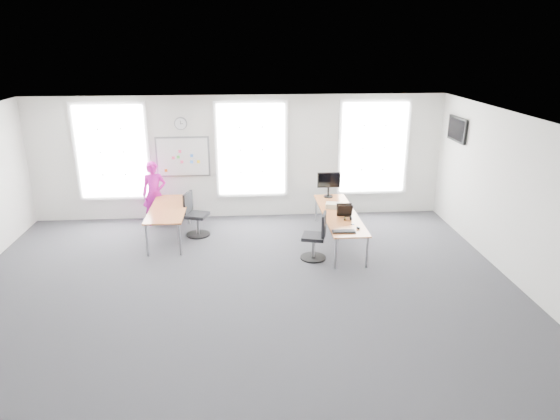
{
  "coord_description": "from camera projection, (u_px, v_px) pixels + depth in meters",
  "views": [
    {
      "loc": [
        0.09,
        -7.91,
        4.28
      ],
      "look_at": [
        0.78,
        1.2,
        1.1
      ],
      "focal_mm": 32.0,
      "sensor_mm": 36.0,
      "label": 1
    }
  ],
  "objects": [
    {
      "name": "floor",
      "position": [
        241.0,
        292.0,
        8.85
      ],
      "size": [
        10.0,
        10.0,
        0.0
      ],
      "primitive_type": "plane",
      "color": "#2B2A30",
      "rests_on": "ground"
    },
    {
      "name": "ceiling",
      "position": [
        236.0,
        123.0,
        7.86
      ],
      "size": [
        10.0,
        10.0,
        0.0
      ],
      "primitive_type": "plane",
      "rotation": [
        3.14,
        0.0,
        0.0
      ],
      "color": "white",
      "rests_on": "ground"
    },
    {
      "name": "wall_back",
      "position": [
        239.0,
        158.0,
        12.12
      ],
      "size": [
        10.0,
        0.0,
        10.0
      ],
      "primitive_type": "plane",
      "rotation": [
        1.57,
        0.0,
        0.0
      ],
      "color": "white",
      "rests_on": "ground"
    },
    {
      "name": "wall_front",
      "position": [
        238.0,
        356.0,
        4.59
      ],
      "size": [
        10.0,
        0.0,
        10.0
      ],
      "primitive_type": "plane",
      "rotation": [
        -1.57,
        0.0,
        0.0
      ],
      "color": "white",
      "rests_on": "ground"
    },
    {
      "name": "wall_right",
      "position": [
        525.0,
        205.0,
        8.71
      ],
      "size": [
        0.0,
        10.0,
        10.0
      ],
      "primitive_type": "plane",
      "rotation": [
        1.57,
        0.0,
        -1.57
      ],
      "color": "white",
      "rests_on": "ground"
    },
    {
      "name": "window_left",
      "position": [
        112.0,
        152.0,
        11.81
      ],
      "size": [
        1.6,
        0.06,
        2.2
      ],
      "primitive_type": "cube",
      "color": "silver",
      "rests_on": "wall_back"
    },
    {
      "name": "window_mid",
      "position": [
        251.0,
        150.0,
        12.05
      ],
      "size": [
        1.6,
        0.06,
        2.2
      ],
      "primitive_type": "cube",
      "color": "silver",
      "rests_on": "wall_back"
    },
    {
      "name": "window_right",
      "position": [
        373.0,
        148.0,
        12.27
      ],
      "size": [
        1.6,
        0.06,
        2.2
      ],
      "primitive_type": "cube",
      "color": "silver",
      "rests_on": "wall_back"
    },
    {
      "name": "desk_right",
      "position": [
        339.0,
        215.0,
        10.8
      ],
      "size": [
        0.73,
        2.75,
        0.67
      ],
      "color": "#AC5E33",
      "rests_on": "ground"
    },
    {
      "name": "desk_left",
      "position": [
        168.0,
        211.0,
        10.98
      ],
      "size": [
        0.79,
        1.98,
        0.72
      ],
      "color": "#AC5E33",
      "rests_on": "ground"
    },
    {
      "name": "chair_right",
      "position": [
        316.0,
        239.0,
        10.04
      ],
      "size": [
        0.55,
        0.54,
        0.98
      ],
      "rotation": [
        0.0,
        0.0,
        -1.84
      ],
      "color": "black",
      "rests_on": "ground"
    },
    {
      "name": "chair_left",
      "position": [
        195.0,
        217.0,
        11.25
      ],
      "size": [
        0.57,
        0.57,
        1.0
      ],
      "rotation": [
        0.0,
        0.0,
        1.25
      ],
      "color": "black",
      "rests_on": "ground"
    },
    {
      "name": "person",
      "position": [
        154.0,
        194.0,
        11.78
      ],
      "size": [
        0.61,
        0.45,
        1.54
      ],
      "primitive_type": "imported",
      "rotation": [
        0.0,
        0.0,
        0.16
      ],
      "color": "#C01499",
      "rests_on": "ground"
    },
    {
      "name": "whiteboard",
      "position": [
        183.0,
        157.0,
        11.98
      ],
      "size": [
        1.2,
        0.03,
        0.9
      ],
      "primitive_type": "cube",
      "color": "white",
      "rests_on": "wall_back"
    },
    {
      "name": "wall_clock",
      "position": [
        181.0,
        124.0,
        11.72
      ],
      "size": [
        0.3,
        0.04,
        0.3
      ],
      "primitive_type": "cylinder",
      "rotation": [
        1.57,
        0.0,
        0.0
      ],
      "color": "gray",
      "rests_on": "wall_back"
    },
    {
      "name": "tv",
      "position": [
        457.0,
        129.0,
        11.27
      ],
      "size": [
        0.06,
        0.9,
        0.55
      ],
      "primitive_type": "cube",
      "color": "black",
      "rests_on": "wall_right"
    },
    {
      "name": "keyboard",
      "position": [
        344.0,
        232.0,
        9.73
      ],
      "size": [
        0.47,
        0.19,
        0.02
      ],
      "primitive_type": "cube",
      "rotation": [
        0.0,
        0.0,
        -0.06
      ],
      "color": "black",
      "rests_on": "desk_right"
    },
    {
      "name": "mouse",
      "position": [
        358.0,
        228.0,
        9.9
      ],
      "size": [
        0.07,
        0.12,
        0.04
      ],
      "primitive_type": "ellipsoid",
      "rotation": [
        0.0,
        0.0,
        0.0
      ],
      "color": "black",
      "rests_on": "desk_right"
    },
    {
      "name": "lens_cap",
      "position": [
        353.0,
        224.0,
        10.13
      ],
      "size": [
        0.09,
        0.09,
        0.01
      ],
      "primitive_type": "cylinder",
      "rotation": [
        0.0,
        0.0,
        -0.32
      ],
      "color": "black",
      "rests_on": "desk_right"
    },
    {
      "name": "headphones",
      "position": [
        348.0,
        218.0,
        10.36
      ],
      "size": [
        0.16,
        0.09,
        0.09
      ],
      "rotation": [
        0.0,
        0.0,
        -0.24
      ],
      "color": "black",
      "rests_on": "desk_right"
    },
    {
      "name": "laptop_sleeve",
      "position": [
        344.0,
        210.0,
        10.58
      ],
      "size": [
        0.32,
        0.17,
        0.26
      ],
      "rotation": [
        0.0,
        0.0,
        0.0
      ],
      "color": "black",
      "rests_on": "desk_right"
    },
    {
      "name": "paper_stack",
      "position": [
        333.0,
        205.0,
        11.11
      ],
      "size": [
        0.37,
        0.31,
        0.11
      ],
      "primitive_type": "cube",
      "rotation": [
        0.0,
        0.0,
        -0.26
      ],
      "color": "beige",
      "rests_on": "desk_right"
    },
    {
      "name": "monitor",
      "position": [
        329.0,
        182.0,
        11.75
      ],
      "size": [
        0.54,
        0.22,
        0.61
      ],
      "rotation": [
        0.0,
        0.0,
        0.0
      ],
      "color": "black",
      "rests_on": "desk_right"
    }
  ]
}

